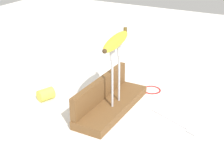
# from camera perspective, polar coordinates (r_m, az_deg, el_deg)

# --- Properties ---
(ground_plane) EXTENTS (3.00, 3.00, 0.00)m
(ground_plane) POSITION_cam_1_polar(r_m,az_deg,el_deg) (1.12, 0.00, -6.01)
(ground_plane) COLOR silver
(wooden_board) EXTENTS (0.33, 0.11, 0.03)m
(wooden_board) POSITION_cam_1_polar(r_m,az_deg,el_deg) (1.11, 0.00, -5.38)
(wooden_board) COLOR brown
(wooden_board) RESTS_ON ground
(board_backstop) EXTENTS (0.32, 0.02, 0.08)m
(board_backstop) POSITION_cam_1_polar(r_m,az_deg,el_deg) (1.10, -1.97, -2.52)
(board_backstop) COLOR brown
(board_backstop) RESTS_ON wooden_board
(fork_stand_center) EXTENTS (0.07, 0.01, 0.20)m
(fork_stand_center) POSITION_cam_1_polar(r_m,az_deg,el_deg) (1.05, 0.65, 0.68)
(fork_stand_center) COLOR #B2B2B7
(fork_stand_center) RESTS_ON wooden_board
(banana_raised_center) EXTENTS (0.20, 0.07, 0.04)m
(banana_raised_center) POSITION_cam_1_polar(r_m,az_deg,el_deg) (1.01, 0.67, 5.69)
(banana_raised_center) COLOR yellow
(banana_raised_center) RESTS_ON fork_stand_center
(fork_fallen_far) EXTENTS (0.09, 0.18, 0.01)m
(fork_fallen_far) POSITION_cam_1_polar(r_m,az_deg,el_deg) (1.05, 11.44, -8.33)
(fork_fallen_far) COLOR #B2B2B7
(fork_fallen_far) RESTS_ON ground
(banana_chunk_far) EXTENTS (0.07, 0.06, 0.04)m
(banana_chunk_far) POSITION_cam_1_polar(r_m,az_deg,el_deg) (1.19, -11.14, -3.30)
(banana_chunk_far) COLOR #DBD147
(banana_chunk_far) RESTS_ON ground
(wire_coil) EXTENTS (0.07, 0.07, 0.01)m
(wire_coil) POSITION_cam_1_polar(r_m,az_deg,el_deg) (1.25, 6.75, -2.53)
(wire_coil) COLOR red
(wire_coil) RESTS_ON ground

